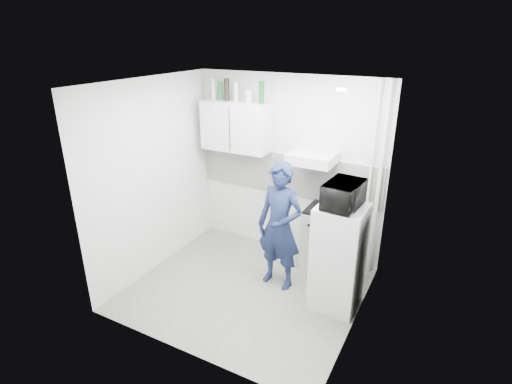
% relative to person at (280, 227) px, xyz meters
% --- Properties ---
extents(floor, '(2.80, 2.80, 0.00)m').
position_rel_person_xyz_m(floor, '(-0.31, -0.33, -0.83)').
color(floor, slate).
rests_on(floor, ground).
extents(ceiling, '(2.80, 2.80, 0.00)m').
position_rel_person_xyz_m(ceiling, '(-0.31, -0.33, 1.77)').
color(ceiling, white).
rests_on(ceiling, wall_back).
extents(wall_back, '(2.80, 0.00, 2.80)m').
position_rel_person_xyz_m(wall_back, '(-0.31, 0.92, 0.47)').
color(wall_back, silver).
rests_on(wall_back, floor).
extents(wall_left, '(0.00, 2.60, 2.60)m').
position_rel_person_xyz_m(wall_left, '(-1.71, -0.33, 0.47)').
color(wall_left, silver).
rests_on(wall_left, floor).
extents(wall_right, '(0.00, 2.60, 2.60)m').
position_rel_person_xyz_m(wall_right, '(1.09, -0.33, 0.47)').
color(wall_right, silver).
rests_on(wall_right, floor).
extents(person, '(0.64, 0.45, 1.67)m').
position_rel_person_xyz_m(person, '(0.00, 0.00, 0.00)').
color(person, '#131D3B').
rests_on(person, floor).
extents(stove, '(0.54, 0.54, 0.87)m').
position_rel_person_xyz_m(stove, '(0.39, 0.67, -0.40)').
color(stove, beige).
rests_on(stove, floor).
extents(fridge, '(0.55, 0.55, 1.30)m').
position_rel_person_xyz_m(fridge, '(0.79, -0.08, -0.18)').
color(fridge, silver).
rests_on(fridge, floor).
extents(stove_top, '(0.52, 0.52, 0.03)m').
position_rel_person_xyz_m(stove_top, '(0.39, 0.67, 0.05)').
color(stove_top, black).
rests_on(stove_top, stove).
extents(saucepan, '(0.20, 0.20, 0.11)m').
position_rel_person_xyz_m(saucepan, '(0.42, 0.62, 0.12)').
color(saucepan, silver).
rests_on(saucepan, stove_top).
extents(microwave, '(0.55, 0.39, 0.29)m').
position_rel_person_xyz_m(microwave, '(0.79, -0.08, 0.61)').
color(microwave, black).
rests_on(microwave, fridge).
extents(bottle_a, '(0.07, 0.07, 0.29)m').
position_rel_person_xyz_m(bottle_a, '(-1.42, 0.74, 1.51)').
color(bottle_a, '#B2B7BC').
rests_on(bottle_a, upper_cabinet).
extents(bottle_b, '(0.07, 0.07, 0.26)m').
position_rel_person_xyz_m(bottle_b, '(-1.30, 0.74, 1.50)').
color(bottle_b, '#144C1E').
rests_on(bottle_b, upper_cabinet).
extents(bottle_c, '(0.07, 0.07, 0.31)m').
position_rel_person_xyz_m(bottle_c, '(-1.20, 0.74, 1.52)').
color(bottle_c, black).
rests_on(bottle_c, upper_cabinet).
extents(bottle_d, '(0.06, 0.06, 0.27)m').
position_rel_person_xyz_m(bottle_d, '(-1.05, 0.74, 1.50)').
color(bottle_d, '#B2B7BC').
rests_on(bottle_d, upper_cabinet).
extents(canister_b, '(0.09, 0.09, 0.17)m').
position_rel_person_xyz_m(canister_b, '(-0.85, 0.74, 1.45)').
color(canister_b, '#B2B7BC').
rests_on(canister_b, upper_cabinet).
extents(bottle_e, '(0.07, 0.07, 0.30)m').
position_rel_person_xyz_m(bottle_e, '(-0.65, 0.74, 1.52)').
color(bottle_e, '#144C1E').
rests_on(bottle_e, upper_cabinet).
extents(upper_cabinet, '(1.00, 0.35, 0.70)m').
position_rel_person_xyz_m(upper_cabinet, '(-1.06, 0.74, 1.02)').
color(upper_cabinet, silver).
rests_on(upper_cabinet, wall_back).
extents(range_hood, '(0.60, 0.50, 0.14)m').
position_rel_person_xyz_m(range_hood, '(0.14, 0.67, 0.74)').
color(range_hood, beige).
rests_on(range_hood, wall_back).
extents(backsplash, '(2.74, 0.03, 0.60)m').
position_rel_person_xyz_m(backsplash, '(-0.31, 0.90, 0.37)').
color(backsplash, white).
rests_on(backsplash, wall_back).
extents(pipe_a, '(0.05, 0.05, 2.60)m').
position_rel_person_xyz_m(pipe_a, '(0.99, 0.84, 0.47)').
color(pipe_a, beige).
rests_on(pipe_a, floor).
extents(pipe_b, '(0.04, 0.04, 2.60)m').
position_rel_person_xyz_m(pipe_b, '(0.87, 0.84, 0.47)').
color(pipe_b, beige).
rests_on(pipe_b, floor).
extents(ceiling_spot_fixture, '(0.10, 0.10, 0.02)m').
position_rel_person_xyz_m(ceiling_spot_fixture, '(0.69, -0.13, 1.74)').
color(ceiling_spot_fixture, white).
rests_on(ceiling_spot_fixture, ceiling).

